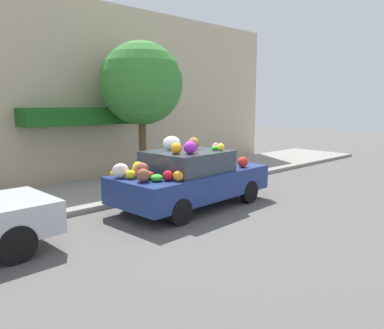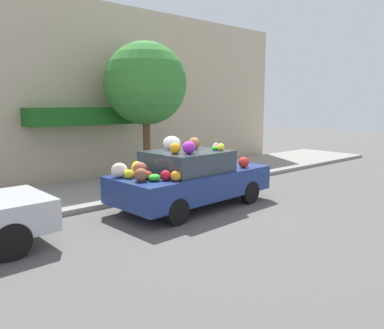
# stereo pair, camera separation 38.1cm
# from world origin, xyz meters

# --- Properties ---
(ground_plane) EXTENTS (60.00, 60.00, 0.00)m
(ground_plane) POSITION_xyz_m (0.00, 0.00, 0.00)
(ground_plane) COLOR #565451
(sidewalk_curb) EXTENTS (24.00, 3.20, 0.13)m
(sidewalk_curb) POSITION_xyz_m (0.00, 2.70, 0.06)
(sidewalk_curb) COLOR gray
(sidewalk_curb) RESTS_ON ground
(building_facade) EXTENTS (18.00, 1.20, 5.96)m
(building_facade) POSITION_xyz_m (-0.04, 4.92, 2.94)
(building_facade) COLOR #C6B293
(building_facade) RESTS_ON ground
(street_tree) EXTENTS (2.67, 2.67, 4.42)m
(street_tree) POSITION_xyz_m (0.92, 3.23, 3.20)
(street_tree) COLOR brown
(street_tree) RESTS_ON sidewalk_curb
(fire_hydrant) EXTENTS (0.20, 0.20, 0.70)m
(fire_hydrant) POSITION_xyz_m (-1.19, 1.64, 0.47)
(fire_hydrant) COLOR gold
(fire_hydrant) RESTS_ON sidewalk_curb
(art_car) EXTENTS (4.20, 2.08, 1.77)m
(art_car) POSITION_xyz_m (-0.07, -0.13, 0.75)
(art_car) COLOR navy
(art_car) RESTS_ON ground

